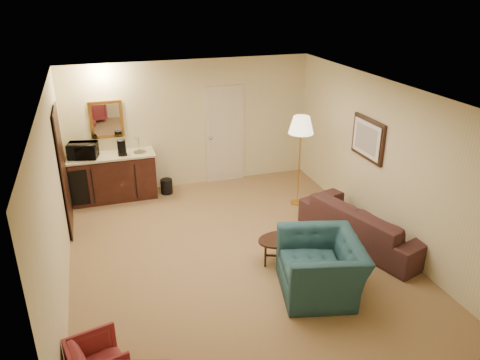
# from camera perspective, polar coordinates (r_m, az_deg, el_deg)

# --- Properties ---
(ground) EXTENTS (6.00, 6.00, 0.00)m
(ground) POSITION_cam_1_polar(r_m,az_deg,el_deg) (7.50, -0.57, -9.05)
(ground) COLOR #93764B
(ground) RESTS_ON ground
(room_walls) EXTENTS (5.02, 6.01, 2.61)m
(room_walls) POSITION_cam_1_polar(r_m,az_deg,el_deg) (7.42, -3.12, 5.22)
(room_walls) COLOR beige
(room_walls) RESTS_ON ground
(wetbar_cabinet) EXTENTS (1.64, 0.58, 0.92)m
(wetbar_cabinet) POSITION_cam_1_polar(r_m,az_deg,el_deg) (9.47, -15.18, 0.36)
(wetbar_cabinet) COLOR #381811
(wetbar_cabinet) RESTS_ON ground
(sofa) EXTENTS (1.32, 2.37, 0.89)m
(sofa) POSITION_cam_1_polar(r_m,az_deg,el_deg) (7.90, 15.12, -4.44)
(sofa) COLOR black
(sofa) RESTS_ON ground
(teal_armchair) EXTENTS (1.04, 1.35, 1.05)m
(teal_armchair) POSITION_cam_1_polar(r_m,az_deg,el_deg) (6.53, 9.88, -9.35)
(teal_armchair) COLOR #204952
(teal_armchair) RESTS_ON ground
(coffee_table) EXTENTS (0.86, 0.73, 0.42)m
(coffee_table) POSITION_cam_1_polar(r_m,az_deg,el_deg) (7.24, 5.02, -8.52)
(coffee_table) COLOR black
(coffee_table) RESTS_ON ground
(floor_lamp) EXTENTS (0.61, 0.61, 1.75)m
(floor_lamp) POSITION_cam_1_polar(r_m,az_deg,el_deg) (8.85, 7.24, 2.29)
(floor_lamp) COLOR gold
(floor_lamp) RESTS_ON ground
(waste_bin) EXTENTS (0.27, 0.27, 0.30)m
(waste_bin) POSITION_cam_1_polar(r_m,az_deg,el_deg) (9.60, -8.94, -0.77)
(waste_bin) COLOR black
(waste_bin) RESTS_ON ground
(microwave) EXTENTS (0.58, 0.40, 0.36)m
(microwave) POSITION_cam_1_polar(r_m,az_deg,el_deg) (9.24, -18.65, 3.61)
(microwave) COLOR black
(microwave) RESTS_ON wetbar_cabinet
(coffee_maker) EXTENTS (0.21, 0.21, 0.31)m
(coffee_maker) POSITION_cam_1_polar(r_m,az_deg,el_deg) (9.18, -14.22, 3.85)
(coffee_maker) COLOR black
(coffee_maker) RESTS_ON wetbar_cabinet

